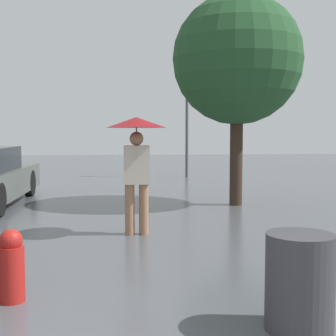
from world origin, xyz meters
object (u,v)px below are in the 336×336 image
object	(u,v)px
tree	(237,60)
fire_hydrant	(12,266)
trash_bin	(300,282)
pedestrian	(137,146)
street_lamp	(187,90)

from	to	relation	value
tree	fire_hydrant	xyz separation A→B (m)	(-3.38, -5.48, -2.73)
tree	trash_bin	bearing A→B (deg)	-98.57
tree	fire_hydrant	distance (m)	6.99
trash_bin	fire_hydrant	distance (m)	2.56
tree	pedestrian	bearing A→B (deg)	-128.51
tree	trash_bin	xyz separation A→B (m)	(-0.95, -6.30, -2.68)
fire_hydrant	trash_bin	bearing A→B (deg)	-18.69
trash_bin	fire_hydrant	xyz separation A→B (m)	(-2.43, 0.82, -0.05)
street_lamp	fire_hydrant	distance (m)	12.43
trash_bin	fire_hydrant	bearing A→B (deg)	161.31
street_lamp	trash_bin	world-z (taller)	street_lamp
fire_hydrant	street_lamp	bearing A→B (deg)	75.21
pedestrian	trash_bin	distance (m)	3.90
trash_bin	pedestrian	bearing A→B (deg)	108.93
tree	fire_hydrant	world-z (taller)	tree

